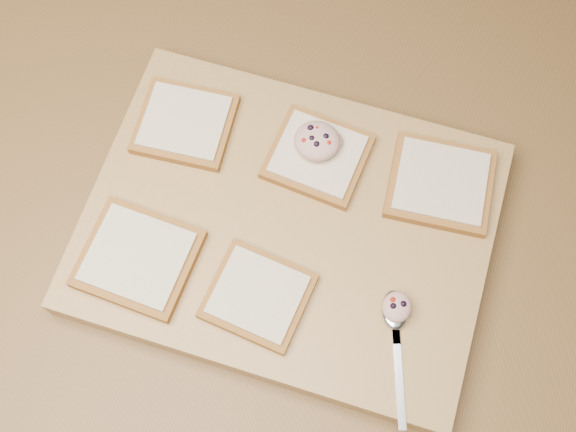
# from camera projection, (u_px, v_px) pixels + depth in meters

# --- Properties ---
(ground) EXTENTS (4.00, 4.00, 0.00)m
(ground) POSITION_uv_depth(u_px,v_px,m) (320.00, 340.00, 1.75)
(ground) COLOR #515459
(ground) RESTS_ON ground
(island_counter) EXTENTS (2.00, 0.80, 0.90)m
(island_counter) POSITION_uv_depth(u_px,v_px,m) (330.00, 292.00, 1.33)
(island_counter) COLOR slate
(island_counter) RESTS_ON ground
(cutting_board) EXTENTS (0.48, 0.36, 0.04)m
(cutting_board) POSITION_uv_depth(u_px,v_px,m) (288.00, 228.00, 0.88)
(cutting_board) COLOR tan
(cutting_board) RESTS_ON island_counter
(bread_far_left) EXTENTS (0.12, 0.11, 0.02)m
(bread_far_left) POSITION_uv_depth(u_px,v_px,m) (185.00, 123.00, 0.90)
(bread_far_left) COLOR #9B5A28
(bread_far_left) RESTS_ON cutting_board
(bread_far_center) EXTENTS (0.12, 0.12, 0.02)m
(bread_far_center) POSITION_uv_depth(u_px,v_px,m) (318.00, 156.00, 0.88)
(bread_far_center) COLOR #9B5A28
(bread_far_center) RESTS_ON cutting_board
(bread_far_right) EXTENTS (0.13, 0.12, 0.02)m
(bread_far_right) POSITION_uv_depth(u_px,v_px,m) (440.00, 183.00, 0.87)
(bread_far_right) COLOR #9B5A28
(bread_far_right) RESTS_ON cutting_board
(bread_near_left) EXTENTS (0.13, 0.12, 0.02)m
(bread_near_left) POSITION_uv_depth(u_px,v_px,m) (138.00, 258.00, 0.84)
(bread_near_left) COLOR #9B5A28
(bread_near_left) RESTS_ON cutting_board
(bread_near_center) EXTENTS (0.12, 0.11, 0.02)m
(bread_near_center) POSITION_uv_depth(u_px,v_px,m) (258.00, 296.00, 0.82)
(bread_near_center) COLOR #9B5A28
(bread_near_center) RESTS_ON cutting_board
(tuna_salad_dollop) EXTENTS (0.06, 0.05, 0.03)m
(tuna_salad_dollop) POSITION_uv_depth(u_px,v_px,m) (317.00, 141.00, 0.87)
(tuna_salad_dollop) COLOR #D69C89
(tuna_salad_dollop) RESTS_ON bread_far_center
(spoon) EXTENTS (0.07, 0.15, 0.01)m
(spoon) POSITION_uv_depth(u_px,v_px,m) (396.00, 320.00, 0.81)
(spoon) COLOR silver
(spoon) RESTS_ON cutting_board
(spoon_salad) EXTENTS (0.03, 0.04, 0.02)m
(spoon_salad) POSITION_uv_depth(u_px,v_px,m) (397.00, 307.00, 0.80)
(spoon_salad) COLOR #D69C89
(spoon_salad) RESTS_ON spoon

